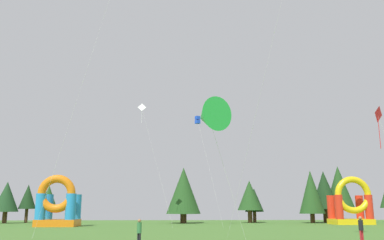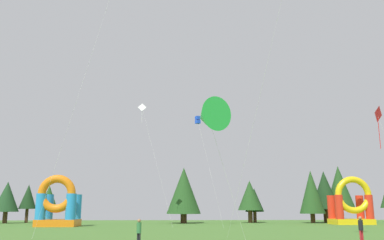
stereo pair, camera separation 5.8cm
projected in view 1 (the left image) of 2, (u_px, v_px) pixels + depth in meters
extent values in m
pyramid|color=white|center=(142.00, 108.00, 60.26)|extent=(0.90, 0.40, 0.89)
cylinder|color=white|center=(142.00, 115.00, 59.96)|extent=(0.04, 0.04, 2.24)
cylinder|color=silver|center=(156.00, 164.00, 56.08)|extent=(4.64, 5.13, 16.80)
cube|color=blue|center=(198.00, 122.00, 59.25)|extent=(0.82, 0.82, 0.49)
cube|color=blue|center=(198.00, 118.00, 59.37)|extent=(0.82, 0.82, 0.49)
cylinder|color=silver|center=(210.00, 170.00, 55.40)|extent=(2.88, 4.99, 14.90)
cone|color=green|center=(209.00, 116.00, 24.51)|extent=(2.67, 2.60, 2.07)
cylinder|color=silver|center=(229.00, 183.00, 24.38)|extent=(2.48, 1.30, 7.81)
cylinder|color=silver|center=(264.00, 79.00, 32.66)|extent=(4.94, 9.62, 25.02)
cylinder|color=silver|center=(84.00, 77.00, 36.60)|extent=(6.86, 0.40, 27.78)
pyramid|color=red|center=(377.00, 115.00, 29.09)|extent=(0.84, 0.76, 0.86)
cylinder|color=red|center=(379.00, 132.00, 28.79)|extent=(0.04, 0.04, 2.40)
cylinder|color=black|center=(138.00, 240.00, 26.64)|extent=(0.18, 0.18, 0.86)
cylinder|color=black|center=(140.00, 240.00, 26.53)|extent=(0.18, 0.18, 0.86)
cylinder|color=#33723F|center=(139.00, 228.00, 26.74)|extent=(0.43, 0.43, 0.68)
sphere|color=#9E704C|center=(139.00, 221.00, 26.84)|extent=(0.23, 0.23, 0.23)
cylinder|color=#B21E26|center=(363.00, 237.00, 28.93)|extent=(0.17, 0.17, 0.91)
cylinder|color=#B21E26|center=(361.00, 237.00, 28.85)|extent=(0.17, 0.17, 0.91)
cylinder|color=black|center=(361.00, 225.00, 29.07)|extent=(0.42, 0.42, 0.72)
sphere|color=#9E704C|center=(360.00, 218.00, 29.17)|extent=(0.25, 0.25, 0.25)
cube|color=yellow|center=(351.00, 222.00, 63.62)|extent=(5.88, 4.29, 0.83)
cylinder|color=red|center=(339.00, 207.00, 62.44)|extent=(1.20, 1.20, 3.61)
cylinder|color=red|center=(369.00, 207.00, 62.72)|extent=(1.20, 1.20, 3.61)
cylinder|color=red|center=(331.00, 207.00, 65.46)|extent=(1.20, 1.20, 3.61)
cylinder|color=red|center=(360.00, 207.00, 65.73)|extent=(1.20, 1.20, 3.61)
torus|color=yellow|center=(353.00, 195.00, 62.96)|extent=(5.64, 0.96, 5.64)
cube|color=orange|center=(58.00, 223.00, 56.68)|extent=(5.37, 4.91, 0.94)
cylinder|color=#268CD8|center=(41.00, 207.00, 55.30)|extent=(1.38, 1.38, 3.44)
cylinder|color=#268CD8|center=(71.00, 207.00, 55.53)|extent=(1.38, 1.38, 3.44)
cylinder|color=#268CD8|center=(48.00, 207.00, 58.75)|extent=(1.38, 1.38, 3.44)
cylinder|color=#268CD8|center=(76.00, 207.00, 58.98)|extent=(1.38, 1.38, 3.44)
torus|color=orange|center=(57.00, 194.00, 55.78)|extent=(5.09, 1.10, 5.09)
cylinder|color=#4C331E|center=(5.00, 218.00, 68.35)|extent=(0.74, 0.74, 1.87)
cone|color=#1E4221|center=(7.00, 197.00, 69.07)|extent=(4.13, 4.13, 4.98)
cylinder|color=#4C331E|center=(26.00, 216.00, 70.70)|extent=(0.53, 0.53, 2.34)
cone|color=#193819|center=(28.00, 197.00, 71.38)|extent=(2.92, 2.92, 4.16)
cylinder|color=#4C331E|center=(47.00, 218.00, 68.04)|extent=(0.61, 0.61, 1.82)
cone|color=#234C1E|center=(49.00, 199.00, 68.68)|extent=(3.37, 3.37, 4.35)
cylinder|color=#4C331E|center=(183.00, 219.00, 68.64)|extent=(1.03, 1.03, 1.53)
cone|color=#234C1E|center=(184.00, 190.00, 69.61)|extent=(5.75, 5.75, 7.72)
cylinder|color=#4C331E|center=(250.00, 217.00, 70.83)|extent=(0.76, 0.76, 2.10)
cone|color=#234C1E|center=(249.00, 195.00, 71.58)|extent=(4.23, 4.23, 5.11)
cylinder|color=#4C331E|center=(255.00, 217.00, 71.96)|extent=(0.59, 0.59, 1.83)
cone|color=#193819|center=(254.00, 200.00, 72.58)|extent=(3.30, 3.30, 4.06)
cylinder|color=#4C331E|center=(313.00, 218.00, 69.94)|extent=(0.78, 0.78, 1.55)
cone|color=#234C1E|center=(311.00, 192.00, 70.87)|extent=(4.31, 4.31, 7.32)
cylinder|color=#4C331E|center=(326.00, 216.00, 72.02)|extent=(0.86, 0.86, 2.29)
cone|color=#193819|center=(324.00, 190.00, 72.96)|extent=(4.77, 4.77, 6.65)
cylinder|color=#4C331E|center=(341.00, 216.00, 72.60)|extent=(0.92, 0.92, 2.29)
cone|color=#234C1E|center=(339.00, 187.00, 73.64)|extent=(5.09, 5.09, 7.62)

